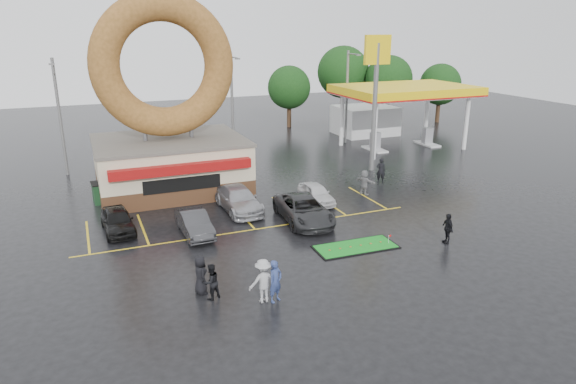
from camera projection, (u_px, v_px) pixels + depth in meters
name	position (u px, v px, depth m)	size (l,w,h in m)	color
ground	(276.00, 252.00, 26.70)	(120.00, 120.00, 0.00)	black
donut_shop	(168.00, 128.00, 35.64)	(10.20, 8.70, 13.50)	#472B19
gas_station	(387.00, 105.00, 51.22)	(12.30, 13.65, 5.90)	silver
shell_sign	(376.00, 78.00, 39.69)	(2.20, 0.36, 10.60)	slate
streetlight_left	(60.00, 115.00, 39.11)	(0.40, 2.21, 9.00)	slate
streetlight_mid	(232.00, 103.00, 45.07)	(0.40, 2.21, 9.00)	slate
streetlight_right	(347.00, 95.00, 50.30)	(0.40, 2.21, 9.00)	slate
tree_far_a	(389.00, 79.00, 60.91)	(5.60, 5.60, 8.00)	#332114
tree_far_b	(440.00, 84.00, 61.53)	(4.90, 4.90, 7.00)	#332114
tree_far_c	(343.00, 72.00, 62.78)	(6.30, 6.30, 9.00)	#332114
tree_far_d	(289.00, 87.00, 58.52)	(4.90, 4.90, 7.00)	#332114
car_black	(118.00, 221.00, 29.14)	(1.62, 4.03, 1.37)	black
car_dgrey	(194.00, 223.00, 28.79)	(1.42, 4.08, 1.35)	#2D2D30
car_silver	(239.00, 199.00, 32.56)	(2.07, 5.10, 1.48)	#9B9BA0
car_grey	(304.00, 210.00, 30.68)	(2.51, 5.44, 1.51)	#2A2B2D
car_white	(316.00, 193.00, 34.02)	(1.50, 3.73, 1.27)	silver
person_blue	(275.00, 281.00, 21.69)	(0.68, 0.45, 1.88)	navy
person_blackjkt	(211.00, 282.00, 21.92)	(0.78, 0.61, 1.61)	black
person_hoodie	(263.00, 281.00, 21.64)	(1.26, 0.72, 1.95)	#99999C
person_bystander	(200.00, 275.00, 22.36)	(0.86, 0.56, 1.77)	black
person_cameraman	(448.00, 228.00, 27.61)	(0.98, 0.41, 1.68)	black
person_walker_near	(364.00, 182.00, 35.64)	(1.61, 0.51, 1.74)	gray
person_walker_far	(381.00, 170.00, 38.32)	(0.68, 0.45, 1.87)	black
dumpster	(107.00, 192.00, 34.22)	(1.80, 1.20, 1.30)	#173D20
putting_green	(356.00, 247.00, 27.26)	(4.51, 2.06, 0.56)	black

